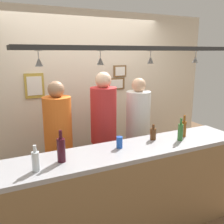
% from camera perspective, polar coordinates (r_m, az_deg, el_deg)
% --- Properties ---
extents(ground_plane, '(8.00, 8.00, 0.00)m').
position_cam_1_polar(ground_plane, '(3.41, 0.79, -22.36)').
color(ground_plane, brown).
extents(back_wall, '(4.40, 0.06, 2.60)m').
position_cam_1_polar(back_wall, '(3.85, -6.54, 2.93)').
color(back_wall, beige).
rests_on(back_wall, ground_plane).
extents(bar_counter, '(2.70, 0.55, 1.02)m').
position_cam_1_polar(bar_counter, '(2.67, 5.91, -15.97)').
color(bar_counter, '#99999E').
rests_on(bar_counter, ground_plane).
extents(overhead_glass_rack, '(2.20, 0.36, 0.04)m').
position_cam_1_polar(overhead_glass_rack, '(2.50, 4.14, 14.32)').
color(overhead_glass_rack, black).
extents(hanging_wineglass_far_left, '(0.07, 0.07, 0.13)m').
position_cam_1_polar(hanging_wineglass_far_left, '(2.24, -16.39, 11.05)').
color(hanging_wineglass_far_left, silver).
rests_on(hanging_wineglass_far_left, overhead_glass_rack).
extents(hanging_wineglass_left, '(0.07, 0.07, 0.13)m').
position_cam_1_polar(hanging_wineglass_left, '(2.41, -2.68, 11.71)').
color(hanging_wineglass_left, silver).
rests_on(hanging_wineglass_left, overhead_glass_rack).
extents(hanging_wineglass_center_left, '(0.07, 0.07, 0.13)m').
position_cam_1_polar(hanging_wineglass_center_left, '(2.71, 8.79, 11.77)').
color(hanging_wineglass_center_left, silver).
rests_on(hanging_wineglass_center_left, overhead_glass_rack).
extents(hanging_wineglass_center, '(0.07, 0.07, 0.13)m').
position_cam_1_polar(hanging_wineglass_center, '(3.09, 18.48, 11.44)').
color(hanging_wineglass_center, silver).
rests_on(hanging_wineglass_center, overhead_glass_rack).
extents(person_left_orange_shirt, '(0.34, 0.34, 1.67)m').
position_cam_1_polar(person_left_orange_shirt, '(3.13, -12.16, -5.26)').
color(person_left_orange_shirt, '#2D334C').
rests_on(person_left_orange_shirt, ground_plane).
extents(person_middle_red_shirt, '(0.34, 0.34, 1.76)m').
position_cam_1_polar(person_middle_red_shirt, '(3.30, -1.93, -2.96)').
color(person_middle_red_shirt, '#2D334C').
rests_on(person_middle_red_shirt, ground_plane).
extents(person_right_white_patterned_shirt, '(0.34, 0.34, 1.66)m').
position_cam_1_polar(person_right_white_patterned_shirt, '(3.56, 5.91, -2.89)').
color(person_right_white_patterned_shirt, '#2D334C').
rests_on(person_right_white_patterned_shirt, ground_plane).
extents(bottle_soda_clear, '(0.06, 0.06, 0.23)m').
position_cam_1_polar(bottle_soda_clear, '(2.22, -17.06, -10.60)').
color(bottle_soda_clear, silver).
rests_on(bottle_soda_clear, bar_counter).
extents(bottle_beer_brown_stubby, '(0.07, 0.07, 0.18)m').
position_cam_1_polar(bottle_beer_brown_stubby, '(2.90, 9.38, -4.92)').
color(bottle_beer_brown_stubby, '#512D14').
rests_on(bottle_beer_brown_stubby, bar_counter).
extents(bottle_beer_amber_tall, '(0.06, 0.06, 0.26)m').
position_cam_1_polar(bottle_beer_amber_tall, '(3.08, 16.09, -3.59)').
color(bottle_beer_amber_tall, brown).
rests_on(bottle_beer_amber_tall, bar_counter).
extents(bottle_wine_dark_red, '(0.08, 0.08, 0.30)m').
position_cam_1_polar(bottle_wine_dark_red, '(2.34, -11.53, -8.37)').
color(bottle_wine_dark_red, '#380F19').
rests_on(bottle_wine_dark_red, bar_counter).
extents(bottle_beer_green_import, '(0.06, 0.06, 0.26)m').
position_cam_1_polar(bottle_beer_green_import, '(2.93, 15.37, -4.35)').
color(bottle_beer_green_import, '#336B2D').
rests_on(bottle_beer_green_import, bar_counter).
extents(drink_can, '(0.07, 0.07, 0.12)m').
position_cam_1_polar(drink_can, '(2.63, 1.71, -6.93)').
color(drink_can, '#1E4CB2').
rests_on(drink_can, bar_counter).
extents(picture_frame_lower_pair, '(0.30, 0.02, 0.18)m').
position_cam_1_polar(picture_frame_lower_pair, '(3.98, 0.92, 6.47)').
color(picture_frame_lower_pair, brown).
rests_on(picture_frame_lower_pair, back_wall).
extents(picture_frame_caricature, '(0.26, 0.02, 0.34)m').
position_cam_1_polar(picture_frame_caricature, '(3.59, -17.31, 5.73)').
color(picture_frame_caricature, '#B29338').
rests_on(picture_frame_caricature, back_wall).
extents(picture_frame_upper_small, '(0.22, 0.02, 0.18)m').
position_cam_1_polar(picture_frame_upper_small, '(3.99, 1.83, 9.32)').
color(picture_frame_upper_small, brown).
rests_on(picture_frame_upper_small, back_wall).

